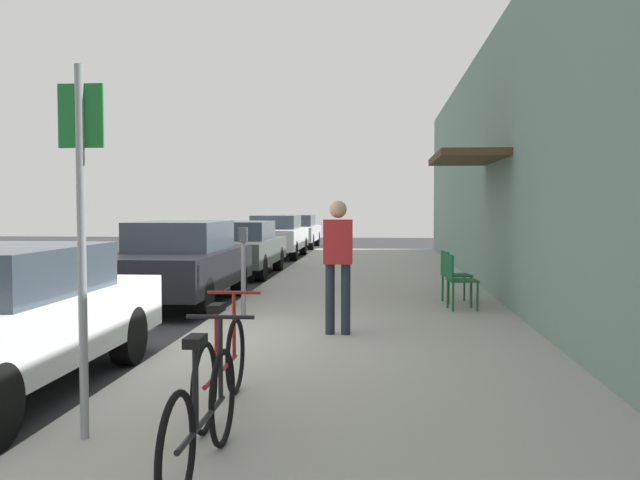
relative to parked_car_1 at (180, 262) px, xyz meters
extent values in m
plane|color=#2D2D30|center=(1.10, -3.53, -0.76)|extent=(60.00, 60.00, 0.00)
cube|color=#9E9B93|center=(3.35, -1.53, -0.70)|extent=(4.50, 32.00, 0.12)
cube|color=gray|center=(5.75, -1.53, 1.74)|extent=(0.30, 32.00, 4.99)
cube|color=#4C381E|center=(5.05, 0.31, 1.84)|extent=(1.10, 2.80, 0.12)
cylinder|color=black|center=(0.79, -4.62, -0.44)|extent=(0.22, 0.64, 0.64)
cube|color=black|center=(0.00, -0.03, -0.11)|extent=(1.80, 4.40, 0.64)
cube|color=#333D47|center=(0.00, 0.12, 0.46)|extent=(1.48, 2.11, 0.51)
cylinder|color=black|center=(0.79, 1.33, -0.44)|extent=(0.22, 0.64, 0.64)
cylinder|color=black|center=(-0.79, 1.33, -0.44)|extent=(0.22, 0.64, 0.64)
cylinder|color=black|center=(0.79, -1.40, -0.44)|extent=(0.22, 0.64, 0.64)
cylinder|color=black|center=(-0.79, -1.40, -0.44)|extent=(0.22, 0.64, 0.64)
cube|color=#47514C|center=(0.00, 5.21, -0.14)|extent=(1.80, 4.40, 0.58)
cube|color=#333D47|center=(0.00, 5.36, 0.38)|extent=(1.48, 2.11, 0.46)
cylinder|color=black|center=(0.79, 6.58, -0.44)|extent=(0.22, 0.64, 0.64)
cylinder|color=black|center=(-0.79, 6.58, -0.44)|extent=(0.22, 0.64, 0.64)
cylinder|color=black|center=(0.79, 3.85, -0.44)|extent=(0.22, 0.64, 0.64)
cylinder|color=black|center=(-0.79, 3.85, -0.44)|extent=(0.22, 0.64, 0.64)
cube|color=silver|center=(0.00, 11.33, -0.10)|extent=(1.80, 4.40, 0.67)
cube|color=#333D47|center=(0.00, 11.48, 0.46)|extent=(1.48, 2.11, 0.45)
cylinder|color=black|center=(0.79, 12.69, -0.44)|extent=(0.22, 0.64, 0.64)
cylinder|color=black|center=(-0.79, 12.69, -0.44)|extent=(0.22, 0.64, 0.64)
cylinder|color=black|center=(0.79, 9.96, -0.44)|extent=(0.22, 0.64, 0.64)
cylinder|color=black|center=(-0.79, 9.96, -0.44)|extent=(0.22, 0.64, 0.64)
cube|color=#B7B7BC|center=(0.00, 16.84, -0.14)|extent=(1.80, 4.40, 0.60)
cube|color=#333D47|center=(0.00, 16.99, 0.39)|extent=(1.48, 2.11, 0.47)
cylinder|color=black|center=(0.79, 18.21, -0.44)|extent=(0.22, 0.64, 0.64)
cylinder|color=black|center=(-0.79, 18.21, -0.44)|extent=(0.22, 0.64, 0.64)
cylinder|color=black|center=(0.79, 15.48, -0.44)|extent=(0.22, 0.64, 0.64)
cylinder|color=black|center=(-0.79, 15.48, -0.44)|extent=(0.22, 0.64, 0.64)
cylinder|color=slate|center=(1.55, -1.97, -0.09)|extent=(0.07, 0.07, 1.10)
cube|color=#383D42|center=(1.55, -1.97, 0.57)|extent=(0.12, 0.10, 0.22)
cylinder|color=gray|center=(1.50, -7.34, 0.66)|extent=(0.06, 0.06, 2.60)
cube|color=#19722D|center=(1.50, -7.32, 1.61)|extent=(0.32, 0.02, 0.44)
torus|color=black|center=(2.50, -7.40, -0.31)|extent=(0.04, 0.66, 0.66)
torus|color=black|center=(2.50, -8.45, -0.31)|extent=(0.04, 0.66, 0.66)
cylinder|color=black|center=(2.50, -7.93, -0.31)|extent=(0.04, 1.05, 0.04)
cylinder|color=black|center=(2.50, -8.08, -0.06)|extent=(0.04, 0.04, 0.50)
cube|color=black|center=(2.50, -8.08, 0.21)|extent=(0.10, 0.20, 0.06)
cylinder|color=black|center=(2.50, -7.45, -0.03)|extent=(0.03, 0.03, 0.56)
cylinder|color=black|center=(2.50, -7.45, 0.25)|extent=(0.46, 0.03, 0.03)
torus|color=black|center=(2.31, -6.12, -0.31)|extent=(0.04, 0.66, 0.66)
torus|color=black|center=(2.31, -7.17, -0.31)|extent=(0.04, 0.66, 0.66)
cylinder|color=maroon|center=(2.31, -6.64, -0.31)|extent=(0.04, 1.05, 0.04)
cylinder|color=maroon|center=(2.31, -6.79, -0.06)|extent=(0.04, 0.04, 0.50)
cube|color=black|center=(2.31, -6.79, 0.21)|extent=(0.10, 0.20, 0.06)
cylinder|color=maroon|center=(2.31, -6.17, -0.03)|extent=(0.03, 0.03, 0.56)
cylinder|color=maroon|center=(2.31, -6.17, 0.25)|extent=(0.46, 0.03, 0.03)
cylinder|color=#14592D|center=(5.02, -0.82, -0.41)|extent=(0.04, 0.04, 0.45)
cylinder|color=#14592D|center=(5.07, -1.20, -0.41)|extent=(0.04, 0.04, 0.45)
cylinder|color=#14592D|center=(4.64, -0.87, -0.41)|extent=(0.04, 0.04, 0.45)
cylinder|color=#14592D|center=(4.69, -1.24, -0.41)|extent=(0.04, 0.04, 0.45)
cube|color=#14592D|center=(4.86, -1.03, -0.17)|extent=(0.49, 0.49, 0.03)
cube|color=#14592D|center=(4.65, -1.06, 0.03)|extent=(0.08, 0.44, 0.40)
cylinder|color=#14592D|center=(5.01, 0.01, -0.41)|extent=(0.04, 0.04, 0.45)
cylinder|color=#14592D|center=(5.07, -0.36, -0.41)|extent=(0.04, 0.04, 0.45)
cylinder|color=#14592D|center=(4.64, -0.05, -0.41)|extent=(0.04, 0.04, 0.45)
cylinder|color=#14592D|center=(4.70, -0.42, -0.41)|extent=(0.04, 0.04, 0.45)
cube|color=#14592D|center=(4.86, -0.21, -0.17)|extent=(0.51, 0.51, 0.03)
cube|color=#14592D|center=(4.65, -0.24, 0.03)|extent=(0.10, 0.44, 0.40)
cylinder|color=#232838|center=(2.93, -3.27, -0.19)|extent=(0.12, 0.12, 0.90)
cylinder|color=#232838|center=(3.13, -3.27, -0.19)|extent=(0.12, 0.12, 0.90)
cube|color=#B22626|center=(3.03, -3.27, 0.54)|extent=(0.36, 0.22, 0.56)
sphere|color=tan|center=(3.03, -3.27, 0.95)|extent=(0.22, 0.22, 0.22)
camera|label=1|loc=(3.56, -11.92, 0.99)|focal=38.52mm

